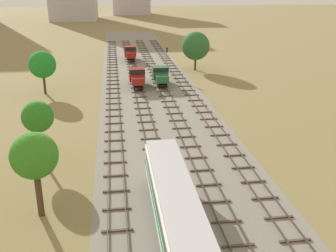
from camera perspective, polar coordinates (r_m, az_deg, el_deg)
ground_plane at (r=64.73m, az=-2.23°, el=4.33°), size 480.00×480.00×0.00m
ballast_bed at (r=64.73m, az=-2.23°, el=4.33°), size 16.75×176.00×0.01m
track_far_left at (r=65.37m, az=-7.90°, el=4.44°), size 2.40×126.00×0.29m
track_left at (r=65.49m, az=-4.17°, el=4.61°), size 2.40×126.00×0.29m
track_centre_left at (r=65.88m, az=-0.47°, el=4.76°), size 2.40×126.00×0.29m
track_centre at (r=66.54m, az=3.17°, el=4.88°), size 2.40×126.00×0.29m
passenger_coach_left_nearest at (r=27.17m, az=1.80°, el=-13.68°), size 2.96×22.00×3.80m
shunter_loco_left_near at (r=70.38m, az=-4.53°, el=7.28°), size 2.74×8.46×3.10m
shunter_loco_centre_left_mid at (r=71.69m, az=-1.15°, el=7.58°), size 2.74×8.46×3.10m
shunter_loco_left_midfar at (r=94.63m, az=-5.49°, el=10.61°), size 2.74×8.46×3.10m
signal_post_nearest at (r=77.91m, az=-0.16°, el=9.81°), size 0.28×0.47×5.69m
lineside_tree_1 at (r=41.88m, az=-18.31°, el=1.23°), size 3.22×3.22×6.49m
lineside_tree_2 at (r=31.81m, az=-18.75°, el=-4.18°), size 3.67×3.67×7.10m
lineside_tree_3 at (r=68.18m, az=-17.69°, el=8.44°), size 4.43×4.43×7.12m
lineside_tree_4 at (r=83.31m, az=4.02°, el=11.45°), size 5.80×5.80×7.96m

